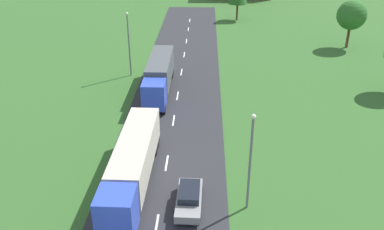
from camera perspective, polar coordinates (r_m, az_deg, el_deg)
name	(u,v)px	position (r m, az deg, el deg)	size (l,w,h in m)	color
truck_second	(133,164)	(32.05, -8.20, -6.67)	(2.66, 13.86, 3.58)	blue
truck_third	(159,74)	(48.47, -4.55, 5.59)	(2.51, 12.76, 3.76)	blue
car_third	(189,198)	(30.45, -0.39, -11.37)	(1.90, 4.56, 1.46)	gray
lamppost_second	(250,158)	(28.71, 8.06, -5.86)	(0.36, 0.36, 7.62)	slate
lamppost_third	(129,41)	(53.26, -8.71, 10.03)	(0.36, 0.36, 8.19)	slate
tree_pine	(352,15)	(68.59, 21.16, 12.72)	(4.45, 4.45, 7.26)	#513823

